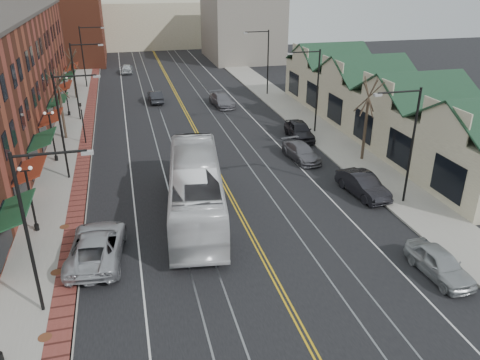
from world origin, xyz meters
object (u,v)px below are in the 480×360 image
parked_car_a (439,263)px  parked_car_d (299,130)px  parked_suv (97,246)px  transit_bus (196,189)px  parked_car_c (301,152)px  parked_car_b (363,185)px

parked_car_a → parked_car_d: parked_car_d is taller
parked_suv → parked_car_d: bearing=-131.5°
transit_bus → parked_car_c: transit_bus is taller
parked_suv → parked_car_b: parked_suv is taller
parked_suv → parked_car_a: parked_suv is taller
transit_bus → parked_car_d: (12.11, 12.77, -1.06)m
parked_car_c → parked_car_a: bearing=-93.1°
parked_car_d → transit_bus: bearing=-130.0°
parked_car_d → parked_car_a: bearing=-88.4°
parked_car_d → parked_suv: bearing=-134.4°
parked_car_a → parked_suv: bearing=158.1°
parked_suv → parked_car_d: (18.36, 16.59, -0.01)m
parked_car_a → parked_car_d: (0.74, 22.65, 0.11)m
parked_car_a → parked_car_b: 9.91m
transit_bus → parked_car_c: bearing=-135.8°
transit_bus → parked_car_a: size_ratio=3.16×
transit_bus → parked_suv: transit_bus is taller
transit_bus → parked_car_b: 12.16m
transit_bus → parked_car_d: bearing=-125.7°
parked_car_c → parked_car_b: bearing=-83.3°
parked_car_b → parked_car_d: size_ratio=0.97×
transit_bus → parked_car_c: (10.31, 7.61, -1.21)m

